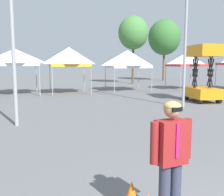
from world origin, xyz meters
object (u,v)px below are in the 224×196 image
at_px(person_foreground, 171,155).
at_px(traffic_cone_lot_center, 132,196).
at_px(canopy_tent_right_of_center, 15,57).
at_px(canopy_tent_left_of_center, 69,57).
at_px(canopy_tent_far_left, 128,59).
at_px(canopy_tent_behind_right, 186,60).
at_px(light_pole_near_lift, 186,15).
at_px(tree_behind_tents_right, 133,33).
at_px(tree_behind_tents_center, 164,37).
at_px(scissor_lift, 202,84).

distance_m(person_foreground, traffic_cone_lot_center, 1.01).
relative_size(canopy_tent_right_of_center, traffic_cone_lot_center, 7.15).
relative_size(canopy_tent_left_of_center, traffic_cone_lot_center, 7.21).
height_order(canopy_tent_far_left, canopy_tent_behind_right, canopy_tent_far_left).
bearing_deg(traffic_cone_lot_center, canopy_tent_right_of_center, 99.84).
bearing_deg(canopy_tent_far_left, light_pole_near_lift, -89.69).
bearing_deg(tree_behind_tents_right, canopy_tent_left_of_center, -135.34).
height_order(tree_behind_tents_center, tree_behind_tents_right, tree_behind_tents_center).
relative_size(scissor_lift, traffic_cone_lot_center, 6.89).
distance_m(canopy_tent_right_of_center, tree_behind_tents_right, 14.65).
bearing_deg(light_pole_near_lift, tree_behind_tents_center, 65.91).
bearing_deg(traffic_cone_lot_center, canopy_tent_far_left, 71.18).
distance_m(person_foreground, light_pole_near_lift, 11.21).
xyz_separation_m(tree_behind_tents_center, traffic_cone_lot_center, (-14.99, -28.68, -5.50)).
height_order(canopy_tent_behind_right, light_pole_near_lift, light_pole_near_lift).
bearing_deg(scissor_lift, traffic_cone_lot_center, -129.07).
distance_m(canopy_tent_far_left, person_foreground, 18.75).
bearing_deg(person_foreground, canopy_tent_right_of_center, 100.75).
bearing_deg(canopy_tent_behind_right, traffic_cone_lot_center, -123.52).
bearing_deg(canopy_tent_right_of_center, tree_behind_tents_center, 33.68).
bearing_deg(tree_behind_tents_center, tree_behind_tents_right, -145.54).
bearing_deg(canopy_tent_behind_right, person_foreground, -121.89).
height_order(canopy_tent_right_of_center, canopy_tent_left_of_center, canopy_tent_left_of_center).
bearing_deg(canopy_tent_far_left, tree_behind_tents_center, 51.34).
relative_size(canopy_tent_left_of_center, scissor_lift, 1.05).
bearing_deg(person_foreground, tree_behind_tents_right, 70.87).
bearing_deg(canopy_tent_left_of_center, traffic_cone_lot_center, -93.35).
xyz_separation_m(canopy_tent_far_left, person_foreground, (-5.54, -17.84, -1.62)).
bearing_deg(canopy_tent_left_of_center, canopy_tent_right_of_center, 177.84).
bearing_deg(traffic_cone_lot_center, tree_behind_tents_right, 69.75).
distance_m(light_pole_near_lift, tree_behind_tents_center, 22.14).
distance_m(canopy_tent_far_left, light_pole_near_lift, 9.09).
height_order(scissor_lift, tree_behind_tents_right, tree_behind_tents_right).
relative_size(person_foreground, tree_behind_tents_right, 0.24).
height_order(light_pole_near_lift, traffic_cone_lot_center, light_pole_near_lift).
relative_size(canopy_tent_left_of_center, light_pole_near_lift, 0.42).
xyz_separation_m(canopy_tent_right_of_center, tree_behind_tents_center, (17.89, 11.92, 3.02)).
relative_size(tree_behind_tents_center, tree_behind_tents_right, 1.07).
xyz_separation_m(canopy_tent_right_of_center, scissor_lift, (11.04, -6.74, -1.66)).
distance_m(canopy_tent_right_of_center, traffic_cone_lot_center, 17.19).
distance_m(canopy_tent_far_left, tree_behind_tents_center, 14.85).
bearing_deg(canopy_tent_right_of_center, person_foreground, -79.25).
distance_m(person_foreground, tree_behind_tents_center, 32.98).
bearing_deg(person_foreground, canopy_tent_far_left, 72.76).
relative_size(canopy_tent_right_of_center, light_pole_near_lift, 0.42).
bearing_deg(canopy_tent_far_left, canopy_tent_left_of_center, -171.65).
xyz_separation_m(scissor_lift, tree_behind_tents_right, (0.96, 14.62, 4.62)).
bearing_deg(traffic_cone_lot_center, light_pole_near_lift, 54.94).
relative_size(canopy_tent_behind_right, person_foreground, 1.82).
bearing_deg(light_pole_near_lift, person_foreground, -121.84).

